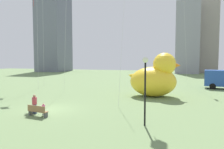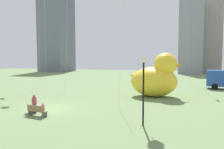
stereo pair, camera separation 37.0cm
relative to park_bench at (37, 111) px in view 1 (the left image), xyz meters
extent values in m
plane|color=#6A8453|center=(-0.41, 2.27, -0.48)|extent=(140.00, 140.00, 0.00)
cube|color=olive|center=(0.01, 0.08, -0.06)|extent=(1.78, 0.68, 0.06)
cube|color=olive|center=(-0.02, -0.12, 0.20)|extent=(1.73, 0.29, 0.45)
cube|color=#47474C|center=(-0.77, 0.18, -0.28)|extent=(0.13, 0.38, 0.39)
cube|color=#47474C|center=(0.79, -0.03, -0.28)|extent=(0.13, 0.38, 0.39)
cylinder|color=#38476B|center=(-0.92, 0.76, -0.09)|extent=(0.18, 0.18, 0.78)
cylinder|color=#38476B|center=(-0.72, 0.76, -0.09)|extent=(0.18, 0.18, 0.78)
cylinder|color=#B23F4C|center=(-0.82, 0.76, 0.60)|extent=(0.39, 0.39, 0.59)
sphere|color=#A87C5B|center=(-0.82, 0.76, 1.00)|extent=(0.23, 0.23, 0.23)
cylinder|color=silver|center=(0.23, 0.39, -0.23)|extent=(0.11, 0.11, 0.49)
cylinder|color=silver|center=(0.36, 0.39, -0.23)|extent=(0.11, 0.11, 0.49)
cylinder|color=#D85999|center=(0.29, 0.39, 0.20)|extent=(0.25, 0.25, 0.37)
sphere|color=#D8AD8C|center=(0.29, 0.39, 0.46)|extent=(0.14, 0.14, 0.14)
ellipsoid|color=yellow|center=(7.71, 11.90, 1.33)|extent=(5.54, 4.10, 3.62)
sphere|color=yellow|center=(9.04, 11.90, 3.47)|extent=(2.70, 2.70, 2.70)
cone|color=orange|center=(10.25, 11.90, 3.33)|extent=(1.21, 1.21, 1.21)
cone|color=yellow|center=(5.30, 11.90, 1.93)|extent=(1.65, 1.45, 1.74)
cylinder|color=black|center=(8.39, 0.23, 1.68)|extent=(0.12, 0.12, 4.31)
sphere|color=#EAEACC|center=(8.39, 0.23, 3.99)|extent=(0.38, 0.38, 0.38)
cube|color=#264CA5|center=(16.64, 21.58, 1.17)|extent=(4.23, 2.79, 2.40)
cylinder|color=black|center=(15.83, 21.68, -0.03)|extent=(1.20, 2.49, 0.90)
cube|color=slate|center=(-34.41, 56.95, 13.61)|extent=(9.69, 11.49, 28.18)
cube|color=gray|center=(13.59, 60.67, 10.85)|extent=(7.16, 11.46, 22.65)
cube|color=#9E938C|center=(19.59, 63.86, 15.42)|extent=(7.58, 6.20, 31.79)
cylinder|color=silver|center=(5.21, 6.49, 6.09)|extent=(0.09, 3.08, 13.15)
cylinder|color=silver|center=(-4.11, 11.89, 7.30)|extent=(0.99, 0.51, 15.55)
cylinder|color=silver|center=(-10.66, 16.25, 6.88)|extent=(1.64, 2.20, 14.72)
cylinder|color=red|center=(-11.74, 15.45, 13.34)|extent=(0.04, 0.04, 1.60)
cylinder|color=silver|center=(-9.79, 13.57, 8.47)|extent=(1.58, 2.33, 17.90)
cylinder|color=silver|center=(11.70, 23.65, 8.51)|extent=(1.17, 1.79, 17.97)
camera|label=1|loc=(10.35, -13.81, 4.01)|focal=33.69mm
camera|label=2|loc=(10.70, -13.70, 4.01)|focal=33.69mm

